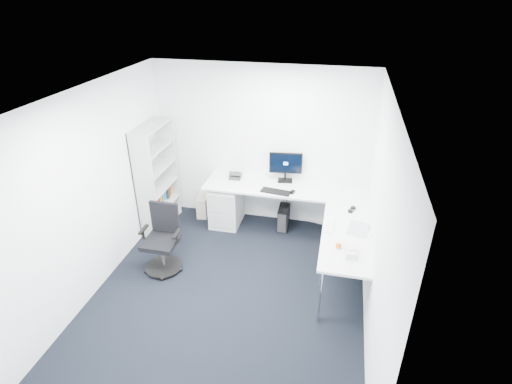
% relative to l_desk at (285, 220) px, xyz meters
% --- Properties ---
extents(ground, '(4.20, 4.20, 0.00)m').
position_rel_l_desk_xyz_m(ground, '(-0.55, -1.40, -0.41)').
color(ground, black).
extents(ceiling, '(4.20, 4.20, 0.00)m').
position_rel_l_desk_xyz_m(ceiling, '(-0.55, -1.40, 2.29)').
color(ceiling, white).
extents(wall_back, '(3.60, 0.02, 2.70)m').
position_rel_l_desk_xyz_m(wall_back, '(-0.55, 0.70, 0.94)').
color(wall_back, white).
rests_on(wall_back, ground).
extents(wall_front, '(3.60, 0.02, 2.70)m').
position_rel_l_desk_xyz_m(wall_front, '(-0.55, -3.50, 0.94)').
color(wall_front, white).
rests_on(wall_front, ground).
extents(wall_left, '(0.02, 4.20, 2.70)m').
position_rel_l_desk_xyz_m(wall_left, '(-2.35, -1.40, 0.94)').
color(wall_left, white).
rests_on(wall_left, ground).
extents(wall_right, '(0.02, 4.20, 2.70)m').
position_rel_l_desk_xyz_m(wall_right, '(1.25, -1.40, 0.94)').
color(wall_right, white).
rests_on(wall_right, ground).
extents(l_desk, '(2.80, 1.57, 0.82)m').
position_rel_l_desk_xyz_m(l_desk, '(0.00, 0.00, 0.00)').
color(l_desk, silver).
rests_on(l_desk, ground).
extents(drawer_pedestal, '(0.49, 0.60, 0.75)m').
position_rel_l_desk_xyz_m(drawer_pedestal, '(-1.08, 0.35, -0.04)').
color(drawer_pedestal, silver).
rests_on(drawer_pedestal, ground).
extents(bookshelf, '(0.35, 0.91, 1.81)m').
position_rel_l_desk_xyz_m(bookshelf, '(-2.17, 0.05, 0.50)').
color(bookshelf, '#B1B3B3').
rests_on(bookshelf, ground).
extents(task_chair, '(0.57, 0.57, 1.01)m').
position_rel_l_desk_xyz_m(task_chair, '(-1.64, -1.10, 0.10)').
color(task_chair, black).
rests_on(task_chair, ground).
extents(black_pc_tower, '(0.19, 0.40, 0.39)m').
position_rel_l_desk_xyz_m(black_pc_tower, '(-0.08, 0.42, -0.21)').
color(black_pc_tower, black).
rests_on(black_pc_tower, ground).
extents(beige_pc_tower, '(0.23, 0.41, 0.37)m').
position_rel_l_desk_xyz_m(beige_pc_tower, '(-1.58, 0.54, -0.22)').
color(beige_pc_tower, '#B8AD9C').
rests_on(beige_pc_tower, ground).
extents(power_strip, '(0.34, 0.12, 0.04)m').
position_rel_l_desk_xyz_m(power_strip, '(0.44, 0.70, -0.39)').
color(power_strip, silver).
rests_on(power_strip, ground).
extents(monitor, '(0.56, 0.23, 0.52)m').
position_rel_l_desk_xyz_m(monitor, '(-0.11, 0.57, 0.67)').
color(monitor, black).
rests_on(monitor, l_desk).
extents(black_keyboard, '(0.49, 0.24, 0.02)m').
position_rel_l_desk_xyz_m(black_keyboard, '(-0.19, 0.14, 0.42)').
color(black_keyboard, black).
rests_on(black_keyboard, l_desk).
extents(mouse, '(0.08, 0.11, 0.03)m').
position_rel_l_desk_xyz_m(mouse, '(0.07, 0.18, 0.42)').
color(mouse, black).
rests_on(mouse, l_desk).
extents(desk_phone, '(0.21, 0.21, 0.13)m').
position_rel_l_desk_xyz_m(desk_phone, '(-0.95, 0.50, 0.48)').
color(desk_phone, '#29282B').
rests_on(desk_phone, l_desk).
extents(laptop, '(0.44, 0.44, 0.27)m').
position_rel_l_desk_xyz_m(laptop, '(1.09, -0.68, 0.54)').
color(laptop, silver).
rests_on(laptop, l_desk).
extents(white_keyboard, '(0.16, 0.39, 0.01)m').
position_rel_l_desk_xyz_m(white_keyboard, '(0.71, -0.69, 0.41)').
color(white_keyboard, silver).
rests_on(white_keyboard, l_desk).
extents(headphones, '(0.16, 0.20, 0.05)m').
position_rel_l_desk_xyz_m(headphones, '(1.00, -0.18, 0.43)').
color(headphones, black).
rests_on(headphones, l_desk).
extents(orange_fruit, '(0.07, 0.07, 0.07)m').
position_rel_l_desk_xyz_m(orange_fruit, '(0.84, -1.16, 0.44)').
color(orange_fruit, '#D45312').
rests_on(orange_fruit, l_desk).
extents(tissue_box, '(0.15, 0.25, 0.08)m').
position_rel_l_desk_xyz_m(tissue_box, '(0.98, -1.27, 0.45)').
color(tissue_box, silver).
rests_on(tissue_box, l_desk).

